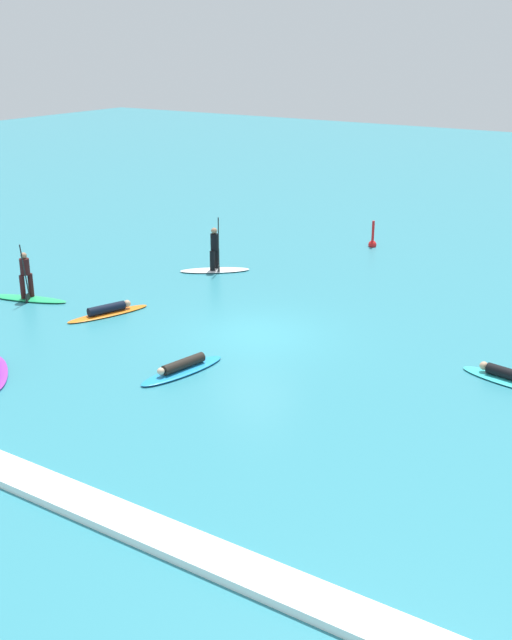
# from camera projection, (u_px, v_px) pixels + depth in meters

# --- Properties ---
(ground_plane) EXTENTS (120.00, 120.00, 0.00)m
(ground_plane) POSITION_uv_depth(u_px,v_px,m) (256.00, 335.00, 25.20)
(ground_plane) COLOR teal
(ground_plane) RESTS_ON ground
(surfer_on_green_board) EXTENTS (3.11, 1.53, 2.19)m
(surfer_on_green_board) POSITION_uv_depth(u_px,v_px,m) (27.00, 288.00, 28.32)
(surfer_on_green_board) COLOR #23B266
(surfer_on_green_board) RESTS_ON ground_plane
(surfer_on_blue_board) EXTENTS (1.29, 3.02, 0.40)m
(surfer_on_blue_board) POSITION_uv_depth(u_px,v_px,m) (182.00, 368.00, 22.35)
(surfer_on_blue_board) COLOR #1E8CD1
(surfer_on_blue_board) RESTS_ON ground_plane
(surfer_on_orange_board) EXTENTS (1.58, 3.05, 0.39)m
(surfer_on_orange_board) POSITION_uv_depth(u_px,v_px,m) (108.00, 311.00, 26.93)
(surfer_on_orange_board) COLOR orange
(surfer_on_orange_board) RESTS_ON ground_plane
(surfer_on_teal_board) EXTENTS (2.92, 1.25, 0.39)m
(surfer_on_teal_board) POSITION_uv_depth(u_px,v_px,m) (510.00, 378.00, 21.72)
(surfer_on_teal_board) COLOR #33C6CC
(surfer_on_teal_board) RESTS_ON ground_plane
(surfer_on_white_board) EXTENTS (2.68, 2.38, 2.33)m
(surfer_on_white_board) POSITION_uv_depth(u_px,v_px,m) (215.00, 261.00, 31.77)
(surfer_on_white_board) COLOR white
(surfer_on_white_board) RESTS_ON ground_plane
(marker_buoy) EXTENTS (0.37, 0.37, 1.29)m
(marker_buoy) POSITION_uv_depth(u_px,v_px,m) (372.00, 242.00, 35.54)
(marker_buoy) COLOR red
(marker_buoy) RESTS_ON ground_plane
(wave_crest) EXTENTS (25.49, 0.90, 0.18)m
(wave_crest) POSITION_uv_depth(u_px,v_px,m) (6.00, 471.00, 17.18)
(wave_crest) COLOR white
(wave_crest) RESTS_ON ground_plane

